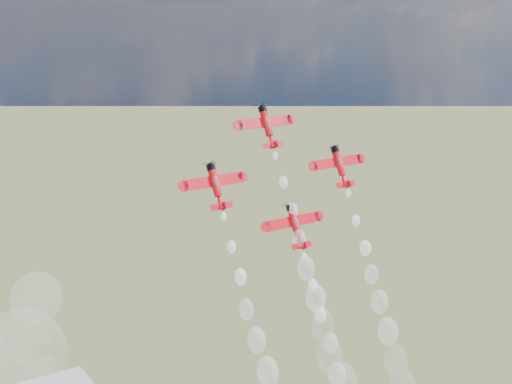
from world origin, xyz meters
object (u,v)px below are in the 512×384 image
object	(u,v)px
plane_lead	(267,126)
plane_slot	(295,225)
plane_left	(216,185)
plane_right	(340,166)

from	to	relation	value
plane_lead	plane_slot	distance (m)	21.52
plane_left	plane_slot	distance (m)	18.76
plane_lead	plane_left	size ratio (longest dim) A/B	1.00
plane_left	plane_right	world-z (taller)	same
plane_right	plane_slot	world-z (taller)	plane_right
plane_slot	plane_left	bearing A→B (deg)	161.28
plane_right	plane_left	bearing A→B (deg)	180.00
plane_left	plane_right	distance (m)	30.74
plane_left	plane_right	size ratio (longest dim) A/B	1.00
plane_right	plane_lead	bearing A→B (deg)	161.28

